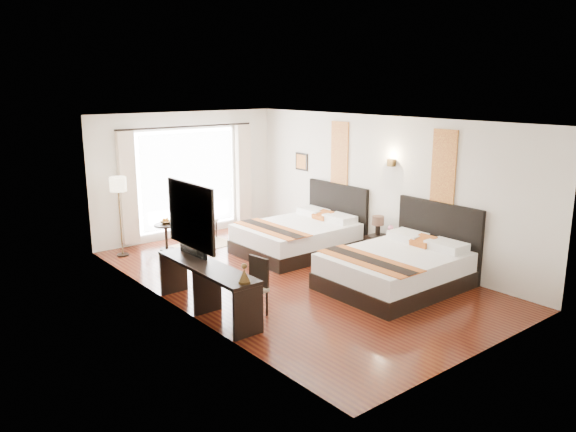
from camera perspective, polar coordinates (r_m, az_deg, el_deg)
floor at (r=10.12m, az=0.47°, el=-6.32°), size 4.50×7.50×0.01m
ceiling at (r=9.55m, az=0.50°, el=9.67°), size 4.50×7.50×0.02m
wall_headboard at (r=11.27m, az=9.36°, el=2.93°), size 0.01×7.50×2.80m
wall_desk at (r=8.53m, az=-11.26°, el=-0.49°), size 0.01×7.50×2.80m
wall_window at (r=12.81m, az=-10.22°, el=4.13°), size 4.50×0.01×2.80m
wall_entry at (r=7.33m, az=19.42°, el=-3.28°), size 4.50×0.01×2.80m
window_glass at (r=12.81m, az=-10.17°, el=3.68°), size 2.40×0.02×2.20m
sheer_curtain at (r=12.76m, az=-10.04°, el=3.65°), size 2.30×0.02×2.10m
drape_left at (r=12.11m, az=-15.95°, el=2.73°), size 0.35×0.14×2.35m
drape_right at (r=13.48m, az=-4.55°, el=4.24°), size 0.35×0.14×2.35m
art_panel_near at (r=10.27m, az=15.54°, el=4.73°), size 0.03×0.50×1.35m
art_panel_far at (r=11.97m, az=5.26°, el=6.32°), size 0.03×0.50×1.35m
wall_sconce at (r=10.95m, az=10.45°, el=5.34°), size 0.10×0.14×0.14m
mirror_frame at (r=8.17m, az=-9.85°, el=0.04°), size 0.04×1.25×0.95m
mirror_glass at (r=8.18m, az=-9.70°, el=0.07°), size 0.01×1.12×0.82m
bed_near at (r=9.78m, az=11.16°, el=-5.14°), size 2.36×1.84×1.33m
bed_far at (r=11.57m, az=1.24°, el=-2.02°), size 2.32×1.81×1.31m
nightstand at (r=11.15m, az=9.41°, el=-3.28°), size 0.41×0.51×0.49m
table_lamp at (r=11.12m, az=9.13°, el=-0.60°), size 0.24×0.24×0.37m
vase at (r=10.96m, az=10.36°, el=-1.83°), size 0.18×0.18×0.15m
console_desk at (r=8.62m, az=-8.20°, el=-7.34°), size 0.50×2.20×0.76m
television at (r=8.90m, az=-10.03°, el=-2.76°), size 0.14×0.73×0.42m
bronze_figurine at (r=7.65m, az=-4.46°, el=-5.95°), size 0.18×0.18×0.25m
desk_chair at (r=8.48m, az=-3.75°, el=-8.38°), size 0.47×0.47×0.88m
floor_lamp at (r=11.56m, az=-16.86°, el=2.59°), size 0.32×0.32×1.61m
side_table at (r=11.98m, az=-12.26°, el=-2.10°), size 0.48×0.48×0.55m
fruit_bowl at (r=11.94m, az=-12.30°, el=-0.64°), size 0.28×0.28×0.06m
window_chair at (r=12.70m, az=-8.44°, el=-1.11°), size 0.53×0.53×0.87m
jute_rug at (r=12.25m, az=-8.55°, el=-2.91°), size 1.32×0.96×0.01m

